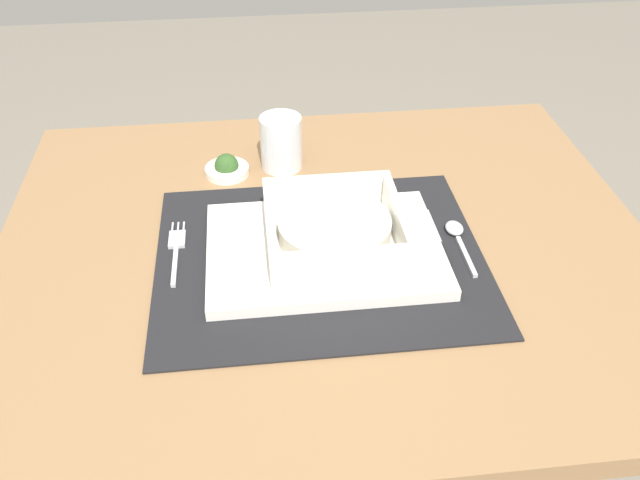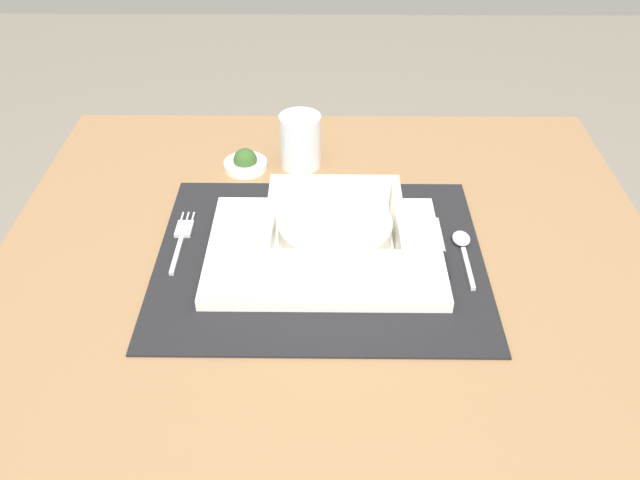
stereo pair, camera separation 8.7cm
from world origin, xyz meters
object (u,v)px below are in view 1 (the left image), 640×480
condiment_saucer (227,168)px  fork (176,247)px  spoon (457,234)px  butter_knife (436,241)px  porridge_bowl (334,231)px  bread_knife (425,258)px  drinking_glass (281,144)px  dining_table (326,302)px

condiment_saucer → fork: bearing=-110.1°
spoon → butter_knife: bearing=-166.8°
porridge_bowl → bread_knife: (0.12, -0.03, -0.03)m
condiment_saucer → drinking_glass: bearing=8.8°
dining_table → butter_knife: (0.15, -0.02, 0.11)m
dining_table → condiment_saucer: condiment_saucer is taller
spoon → dining_table: bearing=172.0°
dining_table → condiment_saucer: bearing=124.5°
dining_table → drinking_glass: size_ratio=10.48×
porridge_bowl → condiment_saucer: porridge_bowl is taller
fork → spoon: (0.38, -0.02, 0.00)m
spoon → condiment_saucer: 0.37m
dining_table → porridge_bowl: porridge_bowl is taller
porridge_bowl → fork: size_ratio=1.29×
dining_table → spoon: spoon is taller
spoon → condiment_saucer: condiment_saucer is taller
spoon → drinking_glass: 0.31m
condiment_saucer → spoon: bearing=-33.6°
fork → condiment_saucer: 0.20m
fork → condiment_saucer: condiment_saucer is taller
fork → condiment_saucer: bearing=69.9°
porridge_bowl → drinking_glass: 0.24m
fork → drinking_glass: bearing=52.3°
bread_knife → condiment_saucer: bearing=140.9°
spoon → fork: bearing=173.7°
dining_table → condiment_saucer: size_ratio=13.08×
butter_knife → condiment_saucer: (-0.28, 0.21, 0.00)m
fork → drinking_glass: 0.25m
bread_knife → butter_knife: bearing=60.3°
bread_knife → condiment_saucer: 0.35m
drinking_glass → condiment_saucer: size_ratio=1.25×
butter_knife → bread_knife: bearing=-127.3°
dining_table → condiment_saucer: 0.26m
fork → butter_knife: butter_knife is taller
fork → bread_knife: bread_knife is taller
butter_knife → drinking_glass: bearing=127.5°
dining_table → fork: (-0.20, 0.00, 0.11)m
butter_knife → drinking_glass: 0.30m
drinking_glass → dining_table: bearing=-77.6°
drinking_glass → spoon: bearing=-44.5°
butter_knife → porridge_bowl: bearing=179.8°
bread_knife → drinking_glass: (-0.17, 0.26, 0.03)m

